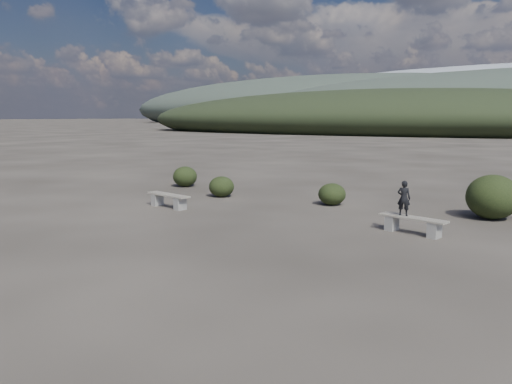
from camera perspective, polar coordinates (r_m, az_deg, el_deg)
The scene contains 8 objects.
ground at distance 12.04m, azimuth -8.99°, elevation -7.30°, with size 1200.00×1200.00×0.00m, color #292420.
bench_left at distance 18.38m, azimuth -9.98°, elevation -0.84°, with size 2.04×0.79×0.50m.
bench_right at distance 14.74m, azimuth 17.45°, elevation -3.47°, with size 1.99×0.87×0.49m.
seated_person at distance 14.75m, azimuth 16.54°, elevation -0.67°, with size 0.37×0.24×1.01m, color black.
shrub_a at distance 20.58m, azimuth -3.97°, elevation 0.62°, with size 1.04×1.04×0.85m, color black.
shrub_c at distance 18.84m, azimuth 8.68°, elevation -0.25°, with size 1.03×1.03×0.82m, color black.
shrub_d at distance 17.77m, azimuth 25.43°, elevation -0.51°, with size 1.65×1.65×1.44m, color black.
shrub_f at distance 23.79m, azimuth -8.12°, elevation 1.76°, with size 1.13×1.13×0.96m, color black.
Camera 1 is at (7.53, -8.80, 3.28)m, focal length 35.00 mm.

